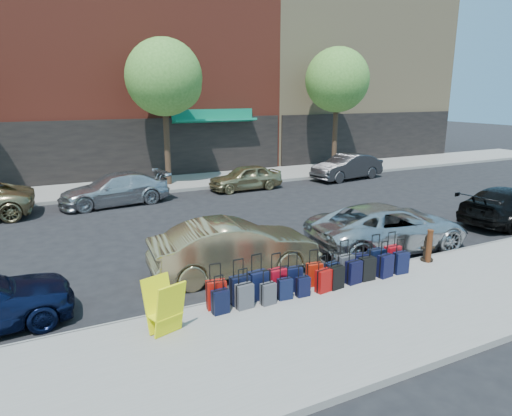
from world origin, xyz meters
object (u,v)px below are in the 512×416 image
car_near_2 (388,227)px  car_far_3 (347,167)px  fire_hydrant (428,249)px  display_rack (164,307)px  suitcase_front_5 (314,274)px  car_near_3 (510,205)px  bollard (429,246)px  car_far_1 (115,189)px  tree_right (339,82)px  tree_center (167,79)px  car_far_2 (245,177)px  car_near_1 (235,248)px

car_near_2 → car_far_3: (6.22, 10.18, 0.00)m
fire_hydrant → display_rack: size_ratio=0.69×
fire_hydrant → car_far_3: car_far_3 is taller
suitcase_front_5 → car_near_3: 10.11m
fire_hydrant → car_near_3: bearing=36.8°
display_rack → car_far_3: car_far_3 is taller
bollard → car_far_1: size_ratio=0.20×
tree_right → car_far_3: size_ratio=1.67×
suitcase_front_5 → car_far_1: size_ratio=0.20×
car_near_3 → car_far_1: bearing=45.8°
tree_center → suitcase_front_5: (-0.57, -14.26, -4.97)m
tree_right → display_rack: 21.62m
display_rack → car_far_2: 14.50m
car_far_1 → car_far_2: bearing=86.7°
bollard → car_far_3: size_ratio=0.22×
suitcase_front_5 → car_near_1: (-1.30, 1.89, 0.31)m
fire_hydrant → car_far_1: bearing=140.1°
fire_hydrant → car_far_2: size_ratio=0.21×
bollard → car_near_3: bearing=17.2°
car_near_2 → car_far_3: car_far_3 is taller
display_rack → car_near_3: bearing=-7.9°
car_near_3 → car_far_2: size_ratio=1.27×
car_far_1 → display_rack: bearing=-11.3°
bollard → car_far_1: (-6.54, 11.55, 0.05)m
bollard → display_rack: display_rack is taller
car_near_1 → car_near_3: (11.24, -0.07, -0.06)m
display_rack → car_near_1: bearing=25.7°
car_near_3 → suitcase_front_5: bearing=93.3°
display_rack → car_far_2: bearing=40.6°
display_rack → car_near_1: car_near_1 is taller
car_far_3 → bollard: bearing=-35.8°
suitcase_front_5 → car_far_1: 11.79m
bollard → suitcase_front_5: bearing=178.5°
display_rack → car_far_1: (1.13, 12.05, -0.01)m
bollard → car_near_3: (6.19, 1.92, 0.05)m
car_near_1 → car_near_3: 11.24m
car_near_1 → car_far_1: (-1.48, 9.56, -0.06)m
fire_hydrant → car_far_1: car_far_1 is taller
tree_right → car_near_2: tree_right is taller
suitcase_front_5 → tree_center: bearing=94.6°
tree_right → car_far_1: tree_right is taller
car_near_1 → car_far_2: bearing=-22.5°
fire_hydrant → car_near_2: (0.01, 1.62, 0.21)m
suitcase_front_5 → bollard: 3.76m
car_near_1 → car_far_1: car_near_1 is taller
fire_hydrant → car_near_3: size_ratio=0.16×
car_near_3 → car_far_3: 9.97m
car_near_3 → tree_right: bearing=-12.3°
car_near_3 → car_far_2: car_near_3 is taller
car_far_1 → car_far_3: car_far_3 is taller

